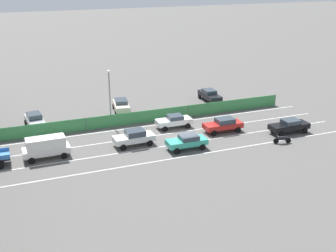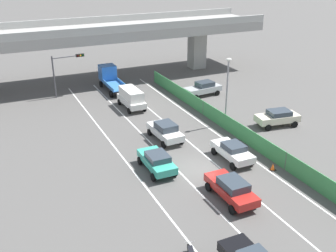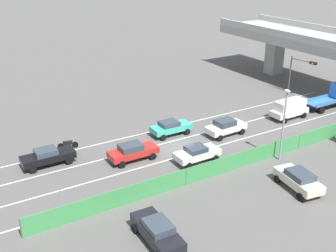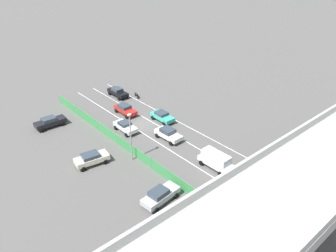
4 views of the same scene
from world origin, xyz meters
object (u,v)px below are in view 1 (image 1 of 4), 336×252
(car_hatchback_white, at_px, (134,137))
(car_taxi_teal, at_px, (187,141))
(parked_sedan_cream, at_px, (121,105))
(car_sedan_black, at_px, (289,126))
(car_sedan_red, at_px, (223,124))
(parked_wagon_silver, at_px, (35,120))
(car_van_white, at_px, (46,146))
(traffic_cone, at_px, (188,117))
(street_lamp, at_px, (110,92))
(parked_sedan_dark, at_px, (210,95))
(car_sedan_white, at_px, (174,121))
(motorcycle, at_px, (282,139))

(car_hatchback_white, bearing_deg, car_taxi_teal, -121.49)
(parked_sedan_cream, bearing_deg, car_sedan_black, -132.21)
(car_sedan_red, relative_size, parked_wagon_silver, 0.96)
(car_van_white, height_order, traffic_cone, car_van_white)
(parked_sedan_cream, distance_m, street_lamp, 6.02)
(car_sedan_black, distance_m, traffic_cone, 12.20)
(car_sedan_black, height_order, street_lamp, street_lamp)
(car_sedan_red, height_order, parked_sedan_dark, parked_sedan_dark)
(car_taxi_teal, bearing_deg, parked_wagon_silver, 49.19)
(car_sedan_white, height_order, parked_sedan_dark, parked_sedan_dark)
(car_hatchback_white, relative_size, street_lamp, 0.65)
(car_van_white, distance_m, street_lamp, 11.11)
(car_hatchback_white, bearing_deg, car_sedan_red, -89.72)
(traffic_cone, bearing_deg, parked_sedan_cream, 48.85)
(parked_sedan_cream, xyz_separation_m, traffic_cone, (-6.05, -6.93, -0.64))
(car_sedan_white, height_order, traffic_cone, car_sedan_white)
(car_hatchback_white, bearing_deg, car_sedan_white, -60.63)
(car_hatchback_white, xyz_separation_m, street_lamp, (6.91, 0.78, 3.19))
(motorcycle, distance_m, street_lamp, 20.28)
(car_sedan_black, bearing_deg, car_sedan_red, 65.98)
(car_sedan_red, distance_m, street_lamp, 13.76)
(motorcycle, height_order, parked_sedan_dark, parked_sedan_dark)
(parked_wagon_silver, xyz_separation_m, traffic_cone, (-3.96, -17.98, -0.66))
(car_van_white, relative_size, street_lamp, 0.69)
(car_hatchback_white, distance_m, traffic_cone, 10.17)
(car_taxi_teal, distance_m, parked_wagon_silver, 18.72)
(car_van_white, xyz_separation_m, parked_sedan_dark, (11.14, -23.61, -0.32))
(parked_sedan_cream, bearing_deg, car_van_white, 136.26)
(car_taxi_teal, distance_m, car_sedan_white, 6.38)
(parked_sedan_cream, bearing_deg, street_lamp, 150.71)
(parked_sedan_dark, bearing_deg, car_van_white, 115.26)
(parked_sedan_dark, height_order, traffic_cone, parked_sedan_dark)
(car_sedan_black, xyz_separation_m, street_lamp, (9.91, 18.33, 3.23))
(car_sedan_red, relative_size, street_lamp, 0.67)
(car_sedan_red, xyz_separation_m, parked_sedan_cream, (11.31, 8.99, 0.02))
(motorcycle, bearing_deg, parked_sedan_cream, 38.42)
(parked_sedan_dark, distance_m, parked_sedan_cream, 12.83)
(car_sedan_red, relative_size, parked_sedan_dark, 0.96)
(motorcycle, xyz_separation_m, parked_sedan_cream, (16.71, 13.25, 0.45))
(traffic_cone, bearing_deg, car_taxi_teal, 155.21)
(car_sedan_red, height_order, traffic_cone, car_sedan_red)
(traffic_cone, bearing_deg, motorcycle, -149.31)
(car_sedan_black, distance_m, parked_sedan_cream, 21.38)
(parked_wagon_silver, distance_m, street_lamp, 9.43)
(motorcycle, height_order, street_lamp, street_lamp)
(traffic_cone, bearing_deg, car_van_white, 106.41)
(car_sedan_black, height_order, car_sedan_white, car_sedan_black)
(car_sedan_white, xyz_separation_m, parked_sedan_dark, (7.90, -8.63, 0.05))
(car_sedan_red, height_order, motorcycle, car_sedan_red)
(car_sedan_red, distance_m, traffic_cone, 5.68)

